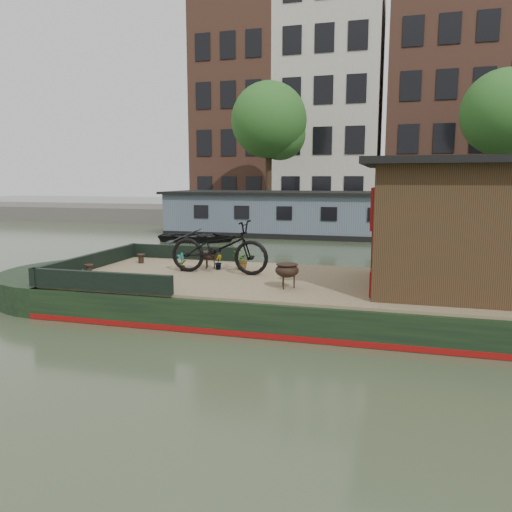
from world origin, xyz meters
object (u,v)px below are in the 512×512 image
(brazier_rear, at_px, (209,260))
(potted_plant_a, at_px, (182,262))
(bicycle, at_px, (219,247))
(dinghy, at_px, (198,234))
(cabin, at_px, (473,224))
(brazier_front, at_px, (287,276))

(brazier_rear, bearing_deg, potted_plant_a, -135.87)
(bicycle, distance_m, dinghy, 11.00)
(cabin, distance_m, potted_plant_a, 6.10)
(cabin, xyz_separation_m, potted_plant_a, (-6.00, 0.33, -1.02))
(bicycle, relative_size, potted_plant_a, 5.41)
(cabin, distance_m, brazier_front, 3.57)
(potted_plant_a, height_order, brazier_rear, potted_plant_a)
(bicycle, bearing_deg, cabin, -92.99)
(brazier_rear, bearing_deg, brazier_front, -36.34)
(cabin, xyz_separation_m, brazier_front, (-3.33, -0.81, -0.99))
(bicycle, height_order, dinghy, bicycle)
(dinghy, bearing_deg, brazier_rear, -162.77)
(cabin, xyz_separation_m, bicycle, (-5.09, 0.28, -0.64))
(potted_plant_a, xyz_separation_m, brazier_rear, (0.48, 0.47, -0.01))
(bicycle, bearing_deg, dinghy, 24.85)
(cabin, xyz_separation_m, dinghy, (-9.67, 10.24, -1.53))
(cabin, relative_size, dinghy, 1.19)
(bicycle, height_order, brazier_front, bicycle)
(brazier_front, height_order, dinghy, brazier_front)
(brazier_front, relative_size, dinghy, 0.14)
(bicycle, bearing_deg, brazier_rear, 39.77)
(bicycle, relative_size, brazier_rear, 5.60)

